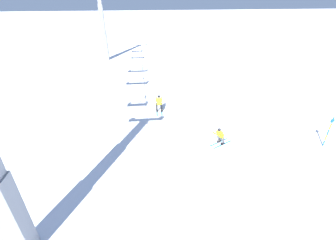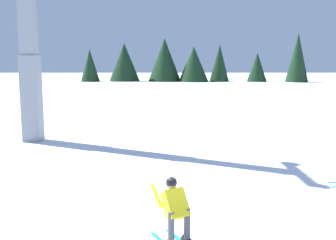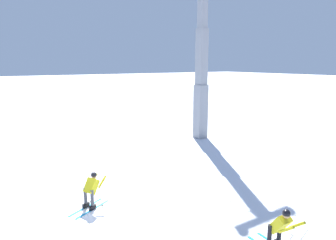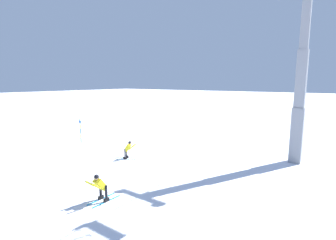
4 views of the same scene
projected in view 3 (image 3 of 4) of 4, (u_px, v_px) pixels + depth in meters
ground_plane at (102, 204)px, 11.77m from camera, size 260.00×260.00×0.00m
skier_carving_main at (91, 188)px, 11.42m from camera, size 1.26×1.74×1.48m
lift_tower_near at (201, 68)px, 21.28m from camera, size 0.78×2.93×12.32m
skier_distant_uphill at (280, 226)px, 8.64m from camera, size 1.69×0.72×1.57m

